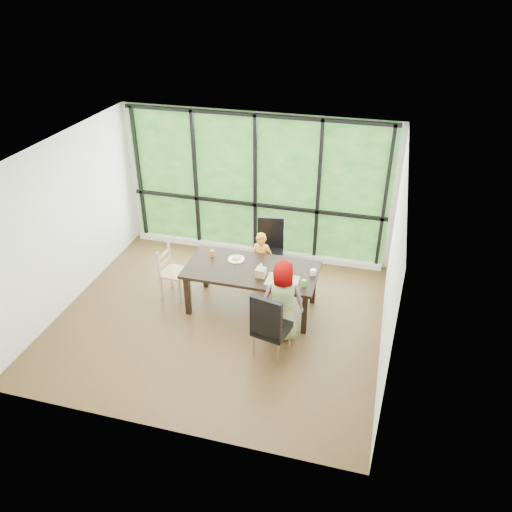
{
  "coord_description": "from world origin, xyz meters",
  "views": [
    {
      "loc": [
        2.22,
        -6.01,
        4.92
      ],
      "look_at": [
        0.52,
        0.31,
        1.05
      ],
      "focal_mm": 35.43,
      "sensor_mm": 36.0,
      "label": 1
    }
  ],
  "objects_px": {
    "child_older": "(282,301)",
    "plate_far": "(236,259)",
    "chair_interior_leather": "(272,324)",
    "white_mug": "(313,272)",
    "plate_near": "(282,281)",
    "green_cup": "(304,283)",
    "child_toddler": "(261,262)",
    "chair_window_leather": "(270,250)",
    "dining_table": "(252,288)",
    "tissue_box": "(261,272)",
    "chair_end_beech": "(174,272)",
    "orange_cup": "(212,253)"
  },
  "relations": [
    {
      "from": "orange_cup",
      "to": "green_cup",
      "type": "bearing_deg",
      "value": -16.67
    },
    {
      "from": "chair_end_beech",
      "to": "white_mug",
      "type": "xyz_separation_m",
      "value": [
        2.29,
        0.06,
        0.35
      ]
    },
    {
      "from": "green_cup",
      "to": "white_mug",
      "type": "distance_m",
      "value": 0.35
    },
    {
      "from": "child_older",
      "to": "plate_near",
      "type": "bearing_deg",
      "value": -89.76
    },
    {
      "from": "white_mug",
      "to": "plate_near",
      "type": "bearing_deg",
      "value": -143.79
    },
    {
      "from": "plate_far",
      "to": "orange_cup",
      "type": "bearing_deg",
      "value": 178.61
    },
    {
      "from": "chair_window_leather",
      "to": "chair_interior_leather",
      "type": "bearing_deg",
      "value": -84.37
    },
    {
      "from": "child_older",
      "to": "plate_near",
      "type": "height_order",
      "value": "child_older"
    },
    {
      "from": "child_older",
      "to": "orange_cup",
      "type": "height_order",
      "value": "child_older"
    },
    {
      "from": "green_cup",
      "to": "child_toddler",
      "type": "bearing_deg",
      "value": 134.87
    },
    {
      "from": "chair_end_beech",
      "to": "child_older",
      "type": "xyz_separation_m",
      "value": [
        1.94,
        -0.58,
        0.19
      ]
    },
    {
      "from": "child_toddler",
      "to": "white_mug",
      "type": "xyz_separation_m",
      "value": [
        0.96,
        -0.54,
        0.28
      ]
    },
    {
      "from": "tissue_box",
      "to": "green_cup",
      "type": "bearing_deg",
      "value": -8.53
    },
    {
      "from": "child_older",
      "to": "green_cup",
      "type": "distance_m",
      "value": 0.43
    },
    {
      "from": "child_older",
      "to": "plate_far",
      "type": "xyz_separation_m",
      "value": [
        -0.92,
        0.77,
        0.12
      ]
    },
    {
      "from": "green_cup",
      "to": "chair_interior_leather",
      "type": "bearing_deg",
      "value": -112.49
    },
    {
      "from": "chair_interior_leather",
      "to": "white_mug",
      "type": "bearing_deg",
      "value": -97.1
    },
    {
      "from": "white_mug",
      "to": "child_older",
      "type": "bearing_deg",
      "value": -118.23
    },
    {
      "from": "tissue_box",
      "to": "orange_cup",
      "type": "bearing_deg",
      "value": 157.63
    },
    {
      "from": "plate_near",
      "to": "white_mug",
      "type": "distance_m",
      "value": 0.51
    },
    {
      "from": "chair_window_leather",
      "to": "child_toddler",
      "type": "xyz_separation_m",
      "value": [
        -0.06,
        -0.38,
        -0.02
      ]
    },
    {
      "from": "chair_window_leather",
      "to": "orange_cup",
      "type": "relative_size",
      "value": 10.59
    },
    {
      "from": "child_older",
      "to": "plate_far",
      "type": "relative_size",
      "value": 4.82
    },
    {
      "from": "white_mug",
      "to": "dining_table",
      "type": "bearing_deg",
      "value": -175.74
    },
    {
      "from": "child_older",
      "to": "orange_cup",
      "type": "distance_m",
      "value": 1.55
    },
    {
      "from": "chair_interior_leather",
      "to": "child_older",
      "type": "height_order",
      "value": "child_older"
    },
    {
      "from": "green_cup",
      "to": "plate_near",
      "type": "bearing_deg",
      "value": 172.51
    },
    {
      "from": "dining_table",
      "to": "plate_near",
      "type": "height_order",
      "value": "plate_near"
    },
    {
      "from": "chair_end_beech",
      "to": "child_older",
      "type": "bearing_deg",
      "value": -101.96
    },
    {
      "from": "child_toddler",
      "to": "green_cup",
      "type": "relative_size",
      "value": 9.57
    },
    {
      "from": "chair_end_beech",
      "to": "chair_interior_leather",
      "type": "bearing_deg",
      "value": -113.47
    },
    {
      "from": "child_toddler",
      "to": "child_older",
      "type": "relative_size",
      "value": 0.81
    },
    {
      "from": "child_toddler",
      "to": "child_older",
      "type": "distance_m",
      "value": 1.34
    },
    {
      "from": "chair_window_leather",
      "to": "chair_interior_leather",
      "type": "relative_size",
      "value": 1.0
    },
    {
      "from": "dining_table",
      "to": "plate_far",
      "type": "height_order",
      "value": "plate_far"
    },
    {
      "from": "chair_end_beech",
      "to": "white_mug",
      "type": "bearing_deg",
      "value": -83.78
    },
    {
      "from": "child_toddler",
      "to": "child_older",
      "type": "height_order",
      "value": "child_older"
    },
    {
      "from": "chair_end_beech",
      "to": "plate_near",
      "type": "xyz_separation_m",
      "value": [
        1.88,
        -0.24,
        0.31
      ]
    },
    {
      "from": "plate_near",
      "to": "chair_interior_leather",
      "type": "bearing_deg",
      "value": -87.88
    },
    {
      "from": "dining_table",
      "to": "tissue_box",
      "type": "xyz_separation_m",
      "value": [
        0.19,
        -0.17,
        0.44
      ]
    },
    {
      "from": "chair_interior_leather",
      "to": "child_older",
      "type": "distance_m",
      "value": 0.45
    },
    {
      "from": "child_toddler",
      "to": "orange_cup",
      "type": "xyz_separation_m",
      "value": [
        -0.72,
        -0.4,
        0.28
      ]
    },
    {
      "from": "plate_near",
      "to": "green_cup",
      "type": "height_order",
      "value": "green_cup"
    },
    {
      "from": "child_toddler",
      "to": "green_cup",
      "type": "distance_m",
      "value": 1.28
    },
    {
      "from": "child_toddler",
      "to": "chair_window_leather",
      "type": "bearing_deg",
      "value": 82.1
    },
    {
      "from": "orange_cup",
      "to": "green_cup",
      "type": "xyz_separation_m",
      "value": [
        1.6,
        -0.48,
        0.0
      ]
    },
    {
      "from": "plate_near",
      "to": "green_cup",
      "type": "distance_m",
      "value": 0.34
    },
    {
      "from": "child_older",
      "to": "chair_window_leather",
      "type": "bearing_deg",
      "value": -81.01
    },
    {
      "from": "chair_interior_leather",
      "to": "white_mug",
      "type": "xyz_separation_m",
      "value": [
        0.38,
        1.08,
        0.26
      ]
    },
    {
      "from": "dining_table",
      "to": "child_older",
      "type": "xyz_separation_m",
      "value": [
        0.61,
        -0.57,
        0.27
      ]
    }
  ]
}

